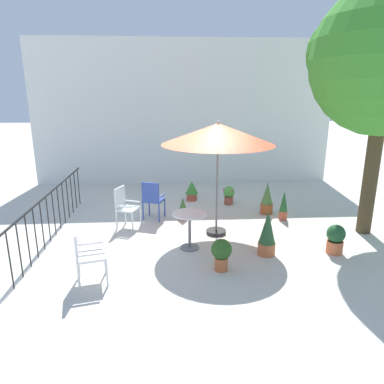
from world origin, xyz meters
TOP-DOWN VIEW (x-y plane):
  - ground_plane at (0.00, 0.00)m, footprint 60.00×60.00m
  - villa_facade at (0.00, 4.60)m, footprint 9.96×0.30m
  - terrace_railing at (-3.05, -0.00)m, footprint 0.03×4.87m
  - patio_umbrella_0 at (0.51, -0.16)m, footprint 2.38×2.38m
  - cafe_table_0 at (-0.12, -0.89)m, footprint 0.69×0.69m
  - patio_chair_0 at (-0.94, 0.84)m, footprint 0.58×0.56m
  - patio_chair_1 at (-1.55, 0.39)m, footprint 0.58×0.59m
  - patio_chair_2 at (-1.90, -2.11)m, footprint 0.57×0.58m
  - potted_plant_0 at (1.15, 1.96)m, footprint 0.33×0.31m
  - potted_plant_1 at (1.35, -1.27)m, footprint 0.34×0.34m
  - potted_plant_2 at (0.38, -1.84)m, footprint 0.37×0.37m
  - potted_plant_3 at (2.29, 0.63)m, footprint 0.20×0.20m
  - potted_plant_4 at (2.71, -1.30)m, footprint 0.36×0.36m
  - potted_plant_5 at (2.00, 1.12)m, footprint 0.32×0.32m
  - potted_plant_6 at (0.13, 2.41)m, footprint 0.37×0.37m
  - potted_plant_7 at (-0.19, 0.81)m, footprint 0.25×0.25m

SIDE VIEW (x-z plane):
  - ground_plane at x=0.00m, z-range 0.00..0.00m
  - potted_plant_7 at x=-0.19m, z-range -0.01..0.55m
  - potted_plant_0 at x=1.15m, z-range 0.03..0.55m
  - potted_plant_4 at x=2.71m, z-range 0.01..0.60m
  - potted_plant_6 at x=0.13m, z-range 0.02..0.60m
  - potted_plant_2 at x=0.38m, z-range 0.05..0.63m
  - potted_plant_3 at x=2.29m, z-range -0.01..0.75m
  - potted_plant_5 at x=2.00m, z-range -0.02..0.81m
  - potted_plant_1 at x=1.35m, z-range -0.01..0.87m
  - cafe_table_0 at x=-0.12m, z-range 0.14..0.90m
  - patio_chair_2 at x=-1.90m, z-range 0.08..1.01m
  - patio_chair_1 at x=-1.55m, z-range 0.07..1.02m
  - patio_chair_0 at x=-0.94m, z-range 0.08..1.05m
  - terrace_railing at x=-3.05m, z-range 0.18..1.19m
  - patio_umbrella_0 at x=0.51m, z-range 0.96..3.46m
  - villa_facade at x=0.00m, z-range 0.00..4.72m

